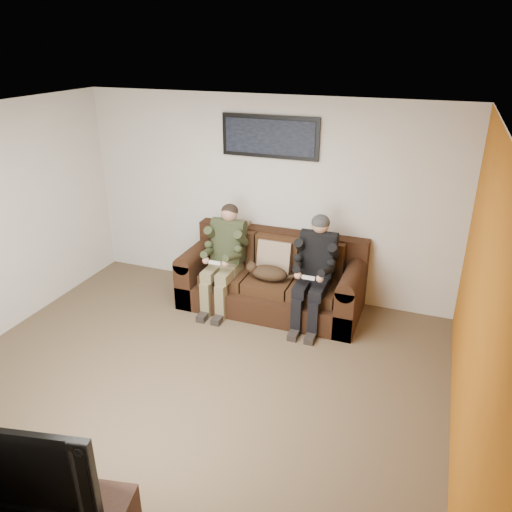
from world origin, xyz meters
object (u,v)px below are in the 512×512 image
at_px(cat, 268,272).
at_px(person_left, 225,251).
at_px(television, 16,459).
at_px(sofa, 273,280).
at_px(framed_poster, 270,137).
at_px(person_right, 315,265).

bearing_deg(cat, person_left, 177.67).
distance_m(person_left, television, 3.59).
height_order(cat, television, television).
height_order(sofa, person_left, person_left).
bearing_deg(framed_poster, cat, -71.86).
bearing_deg(person_left, person_right, 0.02).
bearing_deg(sofa, framed_poster, 117.46).
height_order(person_left, television, person_left).
xyz_separation_m(person_left, cat, (0.58, -0.02, -0.19)).
bearing_deg(person_left, framed_poster, 56.18).
height_order(sofa, cat, sofa).
distance_m(sofa, person_left, 0.73).
bearing_deg(person_left, cat, -2.33).
xyz_separation_m(person_right, cat, (-0.59, -0.02, -0.19)).
xyz_separation_m(sofa, person_right, (0.59, -0.19, 0.39)).
bearing_deg(sofa, television, -96.62).
relative_size(person_right, framed_poster, 1.05).
bearing_deg(television, framed_poster, 75.10).
distance_m(person_left, cat, 0.61).
relative_size(framed_poster, television, 1.04).
relative_size(sofa, television, 1.90).
bearing_deg(framed_poster, television, -93.28).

